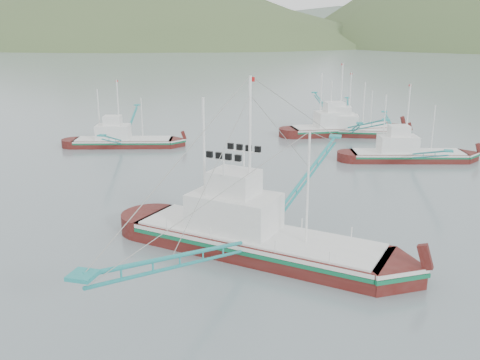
% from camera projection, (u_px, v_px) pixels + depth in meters
% --- Properties ---
extents(ground, '(1200.00, 1200.00, 0.00)m').
position_uv_depth(ground, '(217.00, 249.00, 36.28)').
color(ground, slate).
rests_on(ground, ground).
extents(main_boat, '(17.72, 30.58, 12.56)m').
position_uv_depth(main_boat, '(255.00, 220.00, 35.04)').
color(main_boat, '#450E0B').
rests_on(main_boat, ground).
extents(bg_boat_right, '(12.98, 22.30, 9.20)m').
position_uv_depth(bg_boat_right, '(408.00, 146.00, 59.45)').
color(bg_boat_right, '#450E0B').
rests_on(bg_boat_right, ground).
extents(bg_boat_left, '(12.56, 21.50, 8.90)m').
position_uv_depth(bg_boat_left, '(122.00, 133.00, 66.45)').
color(bg_boat_left, '#450E0B').
rests_on(bg_boat_left, ground).
extents(bg_boat_far, '(15.02, 24.55, 10.52)m').
position_uv_depth(bg_boat_far, '(343.00, 119.00, 73.55)').
color(bg_boat_far, '#450E0B').
rests_on(bg_boat_far, ground).
extents(bg_boat_extra, '(12.87, 22.61, 9.20)m').
position_uv_depth(bg_boat_extra, '(350.00, 125.00, 73.10)').
color(bg_boat_extra, '#450E0B').
rests_on(bg_boat_extra, ground).
extents(headland_left, '(448.00, 308.00, 210.00)m').
position_uv_depth(headland_left, '(134.00, 45.00, 415.00)').
color(headland_left, '#40552C').
rests_on(headland_left, ground).
extents(ridge_distant, '(960.00, 400.00, 240.00)m').
position_uv_depth(ridge_distant, '(408.00, 40.00, 548.27)').
color(ridge_distant, slate).
rests_on(ridge_distant, ground).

